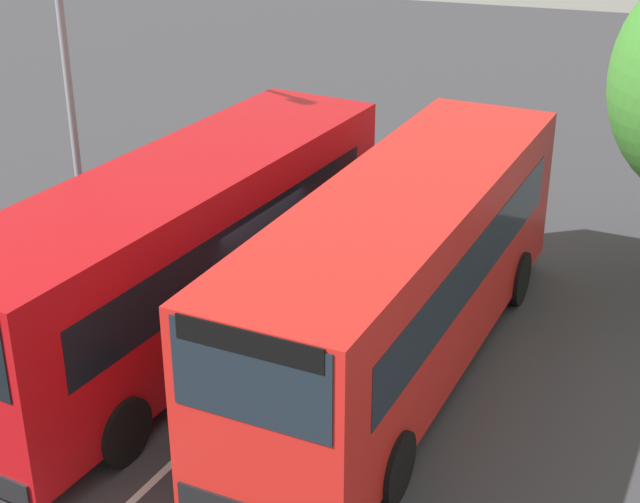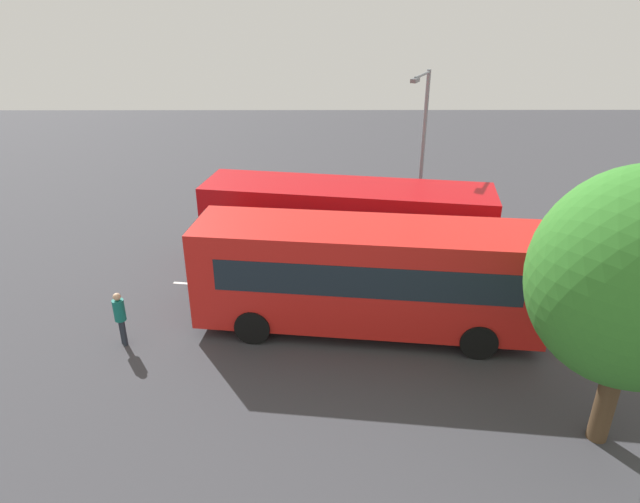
% 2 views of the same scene
% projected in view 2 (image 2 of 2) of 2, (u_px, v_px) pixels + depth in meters
% --- Properties ---
extents(ground_plane, '(65.90, 65.90, 0.00)m').
position_uv_depth(ground_plane, '(361.00, 297.00, 18.22)').
color(ground_plane, '#38383D').
extents(bus_far_left, '(10.11, 4.05, 3.25)m').
position_uv_depth(bus_far_left, '(345.00, 226.00, 19.12)').
color(bus_far_left, '#B70C11').
rests_on(bus_far_left, ground).
extents(bus_center_left, '(10.07, 3.57, 3.25)m').
position_uv_depth(bus_center_left, '(365.00, 274.00, 15.78)').
color(bus_center_left, red).
rests_on(bus_center_left, ground).
extents(pedestrian, '(0.45, 0.45, 1.65)m').
position_uv_depth(pedestrian, '(120.00, 315.00, 15.34)').
color(pedestrian, '#232833').
rests_on(pedestrian, ground).
extents(street_lamp, '(1.08, 2.03, 6.54)m').
position_uv_depth(street_lamp, '(422.00, 142.00, 21.74)').
color(street_lamp, gray).
rests_on(street_lamp, ground).
extents(depot_tree, '(4.34, 3.90, 6.32)m').
position_uv_depth(depot_tree, '(639.00, 280.00, 10.72)').
color(depot_tree, '#4C3823').
rests_on(depot_tree, ground).
extents(lane_stripe_outer_left, '(12.96, 2.13, 0.01)m').
position_uv_depth(lane_stripe_outer_left, '(361.00, 296.00, 18.22)').
color(lane_stripe_outer_left, silver).
rests_on(lane_stripe_outer_left, ground).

